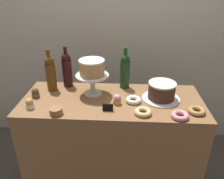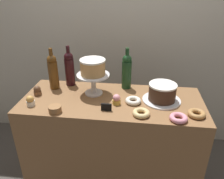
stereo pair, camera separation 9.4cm
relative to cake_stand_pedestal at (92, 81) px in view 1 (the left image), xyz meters
The scene contains 18 objects.
back_wall 0.83m from the cake_stand_pedestal, 79.10° to the left, with size 6.00×0.05×2.60m.
display_counter 0.59m from the cake_stand_pedestal, 26.27° to the right, with size 1.31×0.54×0.91m.
cake_stand_pedestal is the anchor object (origin of this frame).
white_layer_cake 0.11m from the cake_stand_pedestal, 26.57° to the right, with size 0.18×0.18×0.11m.
silver_serving_platter 0.52m from the cake_stand_pedestal, ahead, with size 0.27×0.27×0.01m.
chocolate_round_cake 0.51m from the cake_stand_pedestal, ahead, with size 0.19×0.19×0.12m.
wine_bottle_green 0.28m from the cake_stand_pedestal, 29.79° to the left, with size 0.08×0.08×0.33m.
wine_bottle_amber 0.33m from the cake_stand_pedestal, 169.95° to the left, with size 0.08×0.08×0.33m.
wine_bottle_dark_red 0.26m from the cake_stand_pedestal, 148.22° to the left, with size 0.08×0.08×0.33m.
cupcake_strawberry 0.24m from the cake_stand_pedestal, 35.68° to the right, with size 0.06×0.06×0.07m.
cupcake_chocolate 0.43m from the cake_stand_pedestal, 169.58° to the right, with size 0.06×0.06×0.07m.
cupcake_caramel 0.46m from the cake_stand_pedestal, 150.09° to the right, with size 0.06×0.06×0.07m.
donut_maple 0.75m from the cake_stand_pedestal, 17.34° to the right, with size 0.11×0.11×0.03m.
donut_pink 0.66m from the cake_stand_pedestal, 25.74° to the right, with size 0.11×0.11×0.03m.
donut_glazed 0.45m from the cake_stand_pedestal, 35.49° to the right, with size 0.11×0.11×0.03m.
donut_sugar 0.33m from the cake_stand_pedestal, 18.68° to the right, with size 0.11×0.11×0.03m.
cookie_stack 0.36m from the cake_stand_pedestal, 124.70° to the right, with size 0.08×0.08×0.04m.
price_sign_chalkboard 0.28m from the cake_stand_pedestal, 60.42° to the right, with size 0.07×0.01×0.05m.
Camera 1 is at (0.08, -1.42, 1.71)m, focal length 35.88 mm.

